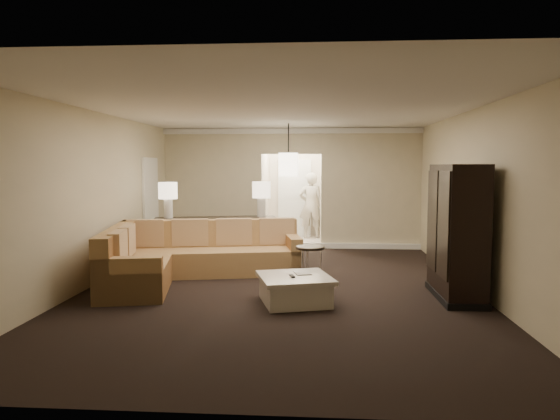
# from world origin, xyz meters

# --- Properties ---
(ground) EXTENTS (8.00, 8.00, 0.00)m
(ground) POSITION_xyz_m (0.00, 0.00, 0.00)
(ground) COLOR black
(ground) RESTS_ON ground
(wall_back) EXTENTS (6.00, 0.04, 2.80)m
(wall_back) POSITION_xyz_m (0.00, 4.00, 1.40)
(wall_back) COLOR #C5BA95
(wall_back) RESTS_ON ground
(wall_front) EXTENTS (6.00, 0.04, 2.80)m
(wall_front) POSITION_xyz_m (0.00, -4.00, 1.40)
(wall_front) COLOR #C5BA95
(wall_front) RESTS_ON ground
(wall_left) EXTENTS (0.04, 8.00, 2.80)m
(wall_left) POSITION_xyz_m (-3.00, 0.00, 1.40)
(wall_left) COLOR #C5BA95
(wall_left) RESTS_ON ground
(wall_right) EXTENTS (0.04, 8.00, 2.80)m
(wall_right) POSITION_xyz_m (3.00, 0.00, 1.40)
(wall_right) COLOR #C5BA95
(wall_right) RESTS_ON ground
(ceiling) EXTENTS (6.00, 8.00, 0.02)m
(ceiling) POSITION_xyz_m (0.00, 0.00, 2.80)
(ceiling) COLOR white
(ceiling) RESTS_ON wall_back
(crown_molding) EXTENTS (6.00, 0.10, 0.12)m
(crown_molding) POSITION_xyz_m (0.00, 3.95, 2.73)
(crown_molding) COLOR white
(crown_molding) RESTS_ON wall_back
(baseboard) EXTENTS (6.00, 0.10, 0.12)m
(baseboard) POSITION_xyz_m (0.00, 3.95, 0.06)
(baseboard) COLOR white
(baseboard) RESTS_ON ground
(side_door) EXTENTS (0.05, 0.90, 2.10)m
(side_door) POSITION_xyz_m (-2.97, 2.80, 1.05)
(side_door) COLOR white
(side_door) RESTS_ON ground
(foyer) EXTENTS (1.44, 2.02, 2.80)m
(foyer) POSITION_xyz_m (0.00, 5.34, 1.30)
(foyer) COLOR beige
(foyer) RESTS_ON ground
(sectional_sofa) EXTENTS (3.33, 3.00, 0.96)m
(sectional_sofa) POSITION_xyz_m (-1.61, 0.61, 0.38)
(sectional_sofa) COLOR brown
(sectional_sofa) RESTS_ON ground
(coffee_table) EXTENTS (1.19, 1.19, 0.40)m
(coffee_table) POSITION_xyz_m (0.27, -0.80, 0.20)
(coffee_table) COLOR beige
(coffee_table) RESTS_ON ground
(console_table) EXTENTS (2.42, 1.07, 0.91)m
(console_table) POSITION_xyz_m (-1.40, 2.00, 0.54)
(console_table) COLOR black
(console_table) RESTS_ON ground
(armoire) EXTENTS (0.58, 1.35, 1.94)m
(armoire) POSITION_xyz_m (2.59, -0.38, 0.93)
(armoire) COLOR black
(armoire) RESTS_ON ground
(drink_table) EXTENTS (0.48, 0.48, 0.60)m
(drink_table) POSITION_xyz_m (0.48, 0.51, 0.43)
(drink_table) COLOR black
(drink_table) RESTS_ON ground
(table_lamp_left) EXTENTS (0.36, 0.36, 0.70)m
(table_lamp_left) POSITION_xyz_m (-2.29, 1.79, 1.38)
(table_lamp_left) COLOR silver
(table_lamp_left) RESTS_ON console_table
(table_lamp_right) EXTENTS (0.36, 0.36, 0.70)m
(table_lamp_right) POSITION_xyz_m (-0.51, 2.21, 1.38)
(table_lamp_right) COLOR silver
(table_lamp_right) RESTS_ON console_table
(pendant_light) EXTENTS (0.38, 0.38, 1.09)m
(pendant_light) POSITION_xyz_m (0.00, 2.70, 1.95)
(pendant_light) COLOR black
(pendant_light) RESTS_ON ceiling
(person) EXTENTS (0.73, 0.51, 1.94)m
(person) POSITION_xyz_m (0.45, 5.60, 0.97)
(person) COLOR beige
(person) RESTS_ON ground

